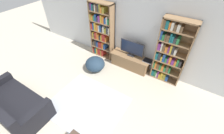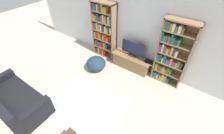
{
  "view_description": "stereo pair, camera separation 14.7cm",
  "coord_description": "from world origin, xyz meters",
  "px_view_note": "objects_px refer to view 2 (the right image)",
  "views": [
    {
      "loc": [
        1.79,
        0.17,
        3.5
      ],
      "look_at": [
        0.04,
        2.91,
        0.7
      ],
      "focal_mm": 24.0,
      "sensor_mm": 36.0,
      "label": 1
    },
    {
      "loc": [
        1.91,
        0.26,
        3.5
      ],
      "look_at": [
        0.04,
        2.91,
        0.7
      ],
      "focal_mm": 24.0,
      "sensor_mm": 36.0,
      "label": 2
    }
  ],
  "objects_px": {
    "bookshelf_right": "(171,54)",
    "tv_stand": "(131,62)",
    "bookshelf_left": "(104,31)",
    "beanbag_ottoman": "(96,64)",
    "couch_left_sectional": "(13,102)",
    "television": "(133,49)",
    "laptop": "(149,62)"
  },
  "relations": [
    {
      "from": "laptop",
      "to": "couch_left_sectional",
      "type": "relative_size",
      "value": 0.16
    },
    {
      "from": "television",
      "to": "couch_left_sectional",
      "type": "xyz_separation_m",
      "value": [
        -1.67,
        -3.29,
        -0.5
      ]
    },
    {
      "from": "couch_left_sectional",
      "to": "laptop",
      "type": "bearing_deg",
      "value": 55.51
    },
    {
      "from": "bookshelf_right",
      "to": "tv_stand",
      "type": "distance_m",
      "value": 1.38
    },
    {
      "from": "tv_stand",
      "to": "couch_left_sectional",
      "type": "distance_m",
      "value": 3.66
    },
    {
      "from": "bookshelf_left",
      "to": "bookshelf_right",
      "type": "xyz_separation_m",
      "value": [
        2.41,
        0.0,
        -0.03
      ]
    },
    {
      "from": "television",
      "to": "laptop",
      "type": "xyz_separation_m",
      "value": [
        0.6,
        0.01,
        -0.28
      ]
    },
    {
      "from": "bookshelf_right",
      "to": "television",
      "type": "bearing_deg",
      "value": -176.91
    },
    {
      "from": "couch_left_sectional",
      "to": "beanbag_ottoman",
      "type": "bearing_deg",
      "value": 73.8
    },
    {
      "from": "tv_stand",
      "to": "beanbag_ottoman",
      "type": "xyz_separation_m",
      "value": [
        -0.95,
        -0.77,
        -0.01
      ]
    },
    {
      "from": "bookshelf_right",
      "to": "television",
      "type": "relative_size",
      "value": 2.45
    },
    {
      "from": "tv_stand",
      "to": "couch_left_sectional",
      "type": "xyz_separation_m",
      "value": [
        -1.67,
        -3.25,
        0.03
      ]
    },
    {
      "from": "couch_left_sectional",
      "to": "beanbag_ottoman",
      "type": "xyz_separation_m",
      "value": [
        0.72,
        2.48,
        -0.03
      ]
    },
    {
      "from": "bookshelf_right",
      "to": "bookshelf_left",
      "type": "bearing_deg",
      "value": -179.92
    },
    {
      "from": "bookshelf_left",
      "to": "tv_stand",
      "type": "bearing_deg",
      "value": -4.41
    },
    {
      "from": "laptop",
      "to": "beanbag_ottoman",
      "type": "xyz_separation_m",
      "value": [
        -1.54,
        -0.81,
        -0.26
      ]
    },
    {
      "from": "bookshelf_right",
      "to": "laptop",
      "type": "bearing_deg",
      "value": -174.2
    },
    {
      "from": "beanbag_ottoman",
      "to": "bookshelf_left",
      "type": "bearing_deg",
      "value": 109.45
    },
    {
      "from": "bookshelf_left",
      "to": "bookshelf_right",
      "type": "height_order",
      "value": "same"
    },
    {
      "from": "bookshelf_right",
      "to": "television",
      "type": "xyz_separation_m",
      "value": [
        -1.16,
        -0.06,
        -0.22
      ]
    },
    {
      "from": "bookshelf_left",
      "to": "beanbag_ottoman",
      "type": "height_order",
      "value": "bookshelf_left"
    },
    {
      "from": "bookshelf_left",
      "to": "bookshelf_right",
      "type": "distance_m",
      "value": 2.41
    },
    {
      "from": "television",
      "to": "beanbag_ottoman",
      "type": "distance_m",
      "value": 1.35
    },
    {
      "from": "beanbag_ottoman",
      "to": "tv_stand",
      "type": "bearing_deg",
      "value": 39.13
    },
    {
      "from": "bookshelf_left",
      "to": "tv_stand",
      "type": "distance_m",
      "value": 1.48
    },
    {
      "from": "couch_left_sectional",
      "to": "tv_stand",
      "type": "bearing_deg",
      "value": 62.85
    },
    {
      "from": "laptop",
      "to": "bookshelf_left",
      "type": "bearing_deg",
      "value": 178.33
    },
    {
      "from": "tv_stand",
      "to": "couch_left_sectional",
      "type": "relative_size",
      "value": 0.73
    },
    {
      "from": "bookshelf_right",
      "to": "laptop",
      "type": "distance_m",
      "value": 0.75
    },
    {
      "from": "bookshelf_right",
      "to": "tv_stand",
      "type": "bearing_deg",
      "value": -175.07
    },
    {
      "from": "couch_left_sectional",
      "to": "beanbag_ottoman",
      "type": "relative_size",
      "value": 2.84
    },
    {
      "from": "bookshelf_right",
      "to": "couch_left_sectional",
      "type": "distance_m",
      "value": 4.44
    }
  ]
}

